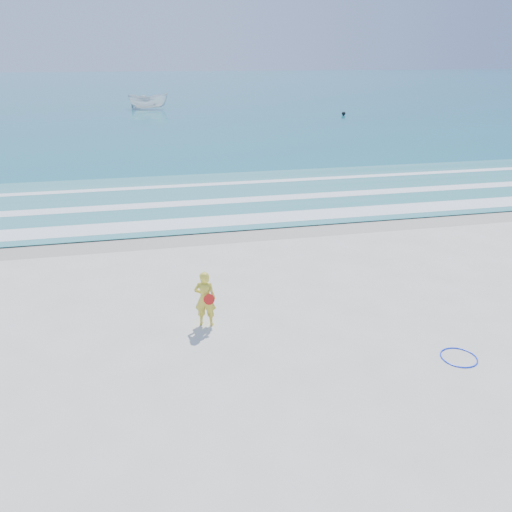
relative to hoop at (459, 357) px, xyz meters
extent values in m
plane|color=silver|center=(-3.77, 0.54, -0.01)|extent=(400.00, 400.00, 0.00)
cube|color=#B2A893|center=(-3.77, 9.54, -0.01)|extent=(400.00, 2.40, 0.00)
cube|color=#19727F|center=(-3.77, 105.54, 0.01)|extent=(400.00, 190.00, 0.04)
cube|color=#59B7AD|center=(-3.77, 14.54, 0.03)|extent=(400.00, 10.00, 0.01)
cube|color=white|center=(-3.77, 10.84, 0.04)|extent=(400.00, 1.40, 0.01)
cube|color=white|center=(-3.77, 13.74, 0.04)|extent=(400.00, 0.90, 0.01)
cube|color=white|center=(-3.77, 17.04, 0.04)|extent=(400.00, 0.60, 0.01)
torus|color=#0E31FF|center=(0.00, 0.00, 0.00)|extent=(0.97, 0.97, 0.03)
imported|color=silver|center=(-5.73, 56.76, 0.97)|extent=(5.16, 2.72, 1.90)
sphere|color=black|center=(15.15, 45.16, 0.24)|extent=(0.42, 0.42, 0.42)
imported|color=yellow|center=(-5.38, 2.71, 0.72)|extent=(0.61, 0.49, 1.46)
cylinder|color=red|center=(-5.30, 2.53, 0.78)|extent=(0.27, 0.08, 0.27)
camera|label=1|loc=(-6.51, -8.33, 6.34)|focal=35.00mm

